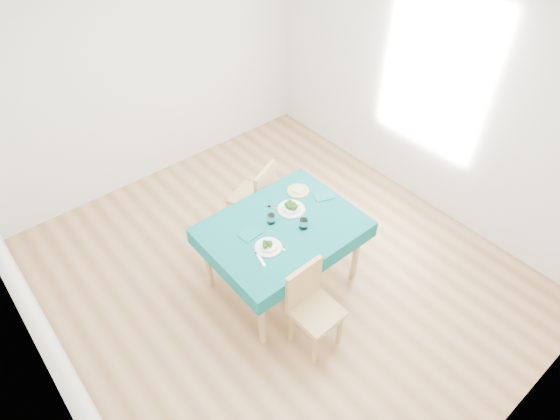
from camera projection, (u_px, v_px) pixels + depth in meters
room_shell at (280, 165)px, 3.78m from camera, size 4.02×4.52×2.73m
table at (283, 255)px, 4.36m from camera, size 1.35×1.03×0.76m
chair_near at (317, 310)px, 3.81m from camera, size 0.38×0.42×0.93m
chair_far at (251, 194)px, 4.86m from camera, size 0.51×0.53×0.95m
bowl_near at (268, 245)px, 3.89m from camera, size 0.23×0.23×0.07m
bowl_far at (291, 206)px, 4.24m from camera, size 0.25×0.25×0.08m
fork_near at (260, 259)px, 3.82m from camera, size 0.06×0.17×0.00m
knife_near at (275, 245)px, 3.93m from camera, size 0.07×0.20×0.00m
fork_far at (278, 209)px, 4.26m from camera, size 0.10×0.19×0.00m
knife_far at (317, 200)px, 4.35m from camera, size 0.11×0.19×0.00m
napkin_near at (250, 234)px, 4.03m from camera, size 0.19×0.14×0.01m
napkin_far at (324, 196)px, 4.39m from camera, size 0.21×0.18×0.01m
tumbler_center at (271, 219)px, 4.10m from camera, size 0.07×0.07×0.09m
tumbler_side at (304, 224)px, 4.06m from camera, size 0.07×0.07×0.09m
side_plate at (298, 191)px, 4.45m from camera, size 0.21×0.21×0.01m
bread_slice at (298, 190)px, 4.44m from camera, size 0.13×0.13×0.02m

